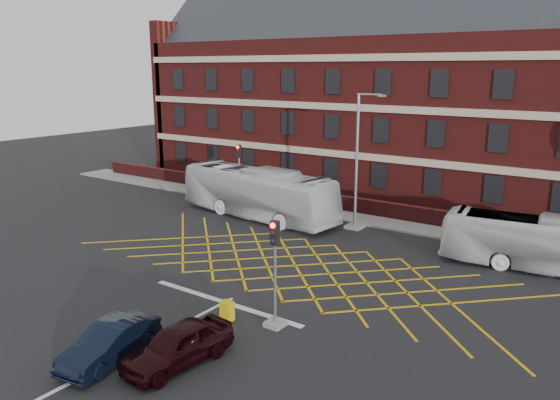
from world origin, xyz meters
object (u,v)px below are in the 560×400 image
Objects in this scene: bus_left at (258,193)px; traffic_light_far at (239,178)px; bus_right at (546,244)px; utility_cabinet at (227,311)px; car_maroon at (178,345)px; street_lamp at (357,184)px; car_navy at (110,343)px; traffic_light_near at (275,284)px; direction_signs at (206,179)px.

bus_left is 2.82× the size of traffic_light_far.
utility_cabinet is (-9.23, -13.27, -0.98)m from bus_right.
street_lamp reaches higher than car_maroon.
bus_right reaches higher than car_maroon.
traffic_light_near reaches higher than car_navy.
direction_signs is at bearing 175.78° from street_lamp.
bus_left is 3.07× the size of car_navy.
traffic_light_far is at bearing 60.89° from bus_left.
car_navy is 23.23m from traffic_light_far.
bus_right is 2.40× the size of car_maroon.
bus_left is 2.94× the size of car_maroon.
bus_left is at bearing -36.09° from traffic_light_far.
bus_left reaches higher than car_maroon.
traffic_light_near is at bearing 50.19° from car_navy.
bus_right is at bearing 50.61° from car_navy.
direction_signs reaches higher than utility_cabinet.
traffic_light_far is at bearing 75.13° from bus_right.
traffic_light_far is at bearing 172.40° from street_lamp.
direction_signs is (-17.15, 14.75, -0.39)m from traffic_light_near.
traffic_light_near is 5.39× the size of utility_cabinet.
bus_left is 6.88m from street_lamp.
traffic_light_far reaches higher than bus_left.
car_maroon is (2.08, 1.16, 0.05)m from car_navy.
traffic_light_near is at bearing 141.57° from bus_right.
car_navy is 6.27m from traffic_light_near.
car_maroon is at bearing -81.86° from street_lamp.
direction_signs is at bearing 76.89° from bus_right.
car_maroon is at bearing 20.29° from car_navy.
traffic_light_near is (1.09, 4.13, 1.07)m from car_maroon.
traffic_light_near is 20.73m from traffic_light_far.
bus_left is 19.03m from car_navy.
direction_signs is 2.77× the size of utility_cabinet.
traffic_light_near is at bearing 81.62° from car_maroon.
car_navy is 1.78× the size of direction_signs.
traffic_light_far is 3.05m from direction_signs.
bus_left is 5.47× the size of direction_signs.
direction_signs is 21.74m from utility_cabinet.
traffic_light_far is 10.65m from street_lamp.
traffic_light_near reaches higher than utility_cabinet.
car_navy is 24.44m from direction_signs.
bus_left is at bearing 122.89° from utility_cabinet.
bus_right is at bearing -6.02° from street_lamp.
traffic_light_near is at bearing -46.97° from traffic_light_far.
bus_right is at bearing 59.65° from traffic_light_near.
traffic_light_near is at bearing -75.16° from street_lamp.
street_lamp is (10.50, -1.40, 1.06)m from traffic_light_far.
bus_right is 18.75m from car_maroon.
direction_signs is (-16.06, 18.88, 0.68)m from car_maroon.
bus_left is 18.88m from car_maroon.
traffic_light_far reaches higher than utility_cabinet.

